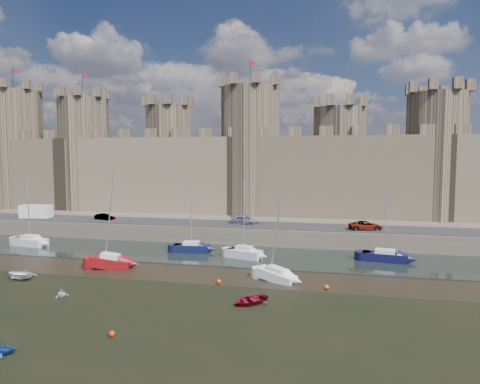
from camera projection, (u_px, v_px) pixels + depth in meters
The scene contains 24 objects.
ground at pixel (108, 321), 33.63m from camera, with size 160.00×160.00×0.00m, color black.
seaweed_patch at pixel (60, 356), 27.79m from camera, with size 70.00×34.00×0.01m, color black.
water_channel at pixel (201, 254), 56.99m from camera, with size 160.00×12.00×0.08m, color black.
quay at pixel (252, 211), 91.93m from camera, with size 160.00×60.00×2.50m, color #4C443A.
road at pixel (220, 224), 66.52m from camera, with size 160.00×7.00×0.10m, color black.
castle at pixel (236, 164), 79.54m from camera, with size 108.50×11.00×29.00m.
car_0 at pixel (106, 217), 70.95m from camera, with size 1.26×3.12×1.06m, color gray.
car_1 at pixel (103, 217), 70.59m from camera, with size 1.13×3.24×1.07m, color gray.
car_2 at pixel (245, 220), 66.00m from camera, with size 1.83×4.50×1.30m, color gray.
car_3 at pixel (366, 226), 60.85m from camera, with size 2.16×4.68×1.30m, color gray.
van at pixel (36, 212), 72.89m from camera, with size 5.10×2.04×2.22m, color silver.
sailboat_0 at pixel (30, 241), 61.97m from camera, with size 5.50×2.90×9.78m.
sailboat_1 at pixel (191, 247), 57.67m from camera, with size 4.87×2.27×9.45m.
sailboat_2 at pixel (244, 252), 54.33m from camera, with size 4.88×3.03×9.85m.
sailboat_3 at pixel (385, 256), 52.72m from camera, with size 5.56×2.86×9.31m.
sailboat_4 at pixel (111, 262), 49.63m from camera, with size 4.91×2.60×10.90m.
sailboat_5 at pixel (276, 274), 44.59m from camera, with size 4.55×3.28×9.17m.
dinghy_1 at pixel (3, 349), 27.87m from camera, with size 1.39×0.85×1.61m, color navy.
dinghy_3 at pixel (62, 293), 39.35m from camera, with size 1.21×0.74×1.40m, color white.
dinghy_4 at pixel (250, 300), 37.49m from camera, with size 2.39×0.69×3.34m, color maroon.
dinghy_6 at pixel (19, 275), 45.46m from camera, with size 2.72×0.79×3.81m, color white.
buoy_1 at pixel (219, 282), 43.50m from camera, with size 0.49×0.49×0.49m, color #D24209.
buoy_2 at pixel (112, 334), 30.70m from camera, with size 0.46×0.46×0.46m, color red.
buoy_3 at pixel (327, 287), 41.72m from camera, with size 0.47×0.47×0.47m, color #C85908.
Camera 1 is at (17.20, -29.68, 12.91)m, focal length 32.00 mm.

